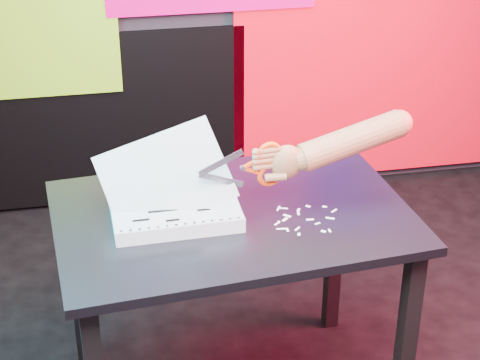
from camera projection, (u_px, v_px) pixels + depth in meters
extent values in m
cube|color=red|center=(398.00, 21.00, 3.83)|extent=(1.60, 0.02, 1.60)
cube|color=black|center=(109.00, 120.00, 3.79)|extent=(1.30, 0.02, 0.85)
cube|color=black|center=(77.00, 287.00, 2.75)|extent=(0.05, 0.05, 0.72)
cube|color=black|center=(406.00, 346.00, 2.48)|extent=(0.05, 0.05, 0.72)
cube|color=black|center=(334.00, 246.00, 2.98)|extent=(0.05, 0.05, 0.72)
cube|color=#212229|center=(232.00, 217.00, 2.44)|extent=(1.13, 0.80, 0.03)
cube|color=white|center=(175.00, 210.00, 2.40)|extent=(0.38, 0.29, 0.04)
cube|color=white|center=(174.00, 203.00, 2.39)|extent=(0.38, 0.29, 0.00)
cube|color=white|center=(174.00, 202.00, 2.39)|extent=(0.38, 0.27, 0.11)
cube|color=white|center=(170.00, 193.00, 2.39)|extent=(0.40, 0.26, 0.20)
cube|color=white|center=(165.00, 177.00, 2.38)|extent=(0.43, 0.23, 0.28)
cylinder|color=black|center=(121.00, 231.00, 2.25)|extent=(0.01, 0.01, 0.00)
cylinder|color=black|center=(130.00, 230.00, 2.26)|extent=(0.01, 0.01, 0.00)
cylinder|color=black|center=(140.00, 229.00, 2.26)|extent=(0.01, 0.01, 0.00)
cylinder|color=black|center=(149.00, 228.00, 2.27)|extent=(0.01, 0.01, 0.00)
cylinder|color=black|center=(158.00, 227.00, 2.27)|extent=(0.01, 0.01, 0.00)
cylinder|color=black|center=(167.00, 226.00, 2.28)|extent=(0.01, 0.01, 0.00)
cylinder|color=black|center=(176.00, 225.00, 2.28)|extent=(0.01, 0.01, 0.00)
cylinder|color=black|center=(185.00, 224.00, 2.29)|extent=(0.01, 0.01, 0.00)
cylinder|color=black|center=(194.00, 223.00, 2.29)|extent=(0.01, 0.01, 0.00)
cylinder|color=black|center=(203.00, 222.00, 2.30)|extent=(0.01, 0.01, 0.00)
cylinder|color=black|center=(212.00, 221.00, 2.30)|extent=(0.01, 0.01, 0.00)
cylinder|color=black|center=(221.00, 220.00, 2.31)|extent=(0.01, 0.01, 0.00)
cylinder|color=black|center=(230.00, 219.00, 2.31)|extent=(0.01, 0.01, 0.00)
cylinder|color=black|center=(239.00, 218.00, 2.32)|extent=(0.01, 0.01, 0.00)
cylinder|color=black|center=(114.00, 189.00, 2.47)|extent=(0.01, 0.01, 0.00)
cylinder|color=black|center=(122.00, 188.00, 2.47)|extent=(0.01, 0.01, 0.00)
cylinder|color=black|center=(131.00, 187.00, 2.48)|extent=(0.01, 0.01, 0.00)
cylinder|color=black|center=(139.00, 186.00, 2.48)|extent=(0.01, 0.01, 0.00)
cylinder|color=black|center=(148.00, 186.00, 2.49)|extent=(0.01, 0.01, 0.00)
cylinder|color=black|center=(156.00, 185.00, 2.49)|extent=(0.01, 0.01, 0.00)
cylinder|color=black|center=(164.00, 184.00, 2.50)|extent=(0.01, 0.01, 0.00)
cylinder|color=black|center=(172.00, 183.00, 2.50)|extent=(0.01, 0.01, 0.00)
cylinder|color=black|center=(181.00, 182.00, 2.51)|extent=(0.01, 0.01, 0.00)
cylinder|color=black|center=(189.00, 181.00, 2.51)|extent=(0.01, 0.01, 0.00)
cylinder|color=black|center=(197.00, 180.00, 2.52)|extent=(0.01, 0.01, 0.00)
cylinder|color=black|center=(205.00, 180.00, 2.52)|extent=(0.01, 0.01, 0.00)
cylinder|color=black|center=(213.00, 179.00, 2.53)|extent=(0.01, 0.01, 0.00)
cylinder|color=black|center=(221.00, 178.00, 2.53)|extent=(0.01, 0.01, 0.00)
cube|color=black|center=(143.00, 198.00, 2.42)|extent=(0.07, 0.01, 0.00)
cube|color=black|center=(179.00, 197.00, 2.42)|extent=(0.05, 0.01, 0.00)
cube|color=black|center=(163.00, 211.00, 2.35)|extent=(0.09, 0.01, 0.00)
cube|color=black|center=(204.00, 210.00, 2.36)|extent=(0.04, 0.01, 0.00)
cube|color=black|center=(141.00, 220.00, 2.30)|extent=(0.05, 0.01, 0.00)
cube|color=black|center=(186.00, 189.00, 2.47)|extent=(0.06, 0.01, 0.00)
cube|color=black|center=(173.00, 220.00, 2.30)|extent=(0.04, 0.01, 0.00)
cube|color=silver|center=(221.00, 163.00, 2.35)|extent=(0.14, 0.02, 0.07)
cube|color=silver|center=(221.00, 179.00, 2.37)|extent=(0.14, 0.02, 0.07)
cylinder|color=silver|center=(243.00, 168.00, 2.38)|extent=(0.02, 0.01, 0.02)
cube|color=#E83B0B|center=(251.00, 170.00, 2.39)|extent=(0.05, 0.02, 0.03)
cube|color=#E83B0B|center=(251.00, 164.00, 2.38)|extent=(0.05, 0.02, 0.03)
torus|color=#E83B0B|center=(270.00, 153.00, 2.38)|extent=(0.08, 0.02, 0.08)
torus|color=#E83B0B|center=(269.00, 175.00, 2.42)|extent=(0.08, 0.02, 0.08)
ellipsoid|color=#A86F3C|center=(286.00, 162.00, 2.41)|extent=(0.10, 0.06, 0.11)
cylinder|color=#A86F3C|center=(269.00, 166.00, 2.40)|extent=(0.08, 0.03, 0.02)
cylinder|color=#A86F3C|center=(269.00, 160.00, 2.39)|extent=(0.08, 0.03, 0.02)
cylinder|color=#A86F3C|center=(270.00, 155.00, 2.38)|extent=(0.07, 0.03, 0.02)
cylinder|color=#A86F3C|center=(270.00, 150.00, 2.38)|extent=(0.06, 0.03, 0.02)
cylinder|color=#A86F3C|center=(276.00, 177.00, 2.41)|extent=(0.07, 0.04, 0.03)
cylinder|color=#A86F3C|center=(303.00, 158.00, 2.42)|extent=(0.07, 0.08, 0.07)
cylinder|color=#A86F3C|center=(351.00, 141.00, 2.45)|extent=(0.35, 0.13, 0.16)
sphere|color=#A86F3C|center=(399.00, 123.00, 2.47)|extent=(0.08, 0.08, 0.08)
cube|color=silver|center=(299.00, 234.00, 2.32)|extent=(0.01, 0.02, 0.00)
cube|color=silver|center=(330.00, 231.00, 2.34)|extent=(0.01, 0.02, 0.00)
cube|color=silver|center=(325.00, 207.00, 2.46)|extent=(0.02, 0.01, 0.00)
cube|color=silver|center=(298.00, 210.00, 2.44)|extent=(0.02, 0.02, 0.00)
cube|color=silver|center=(284.00, 208.00, 2.45)|extent=(0.03, 0.01, 0.00)
cube|color=silver|center=(278.00, 208.00, 2.45)|extent=(0.02, 0.03, 0.00)
cube|color=silver|center=(279.00, 222.00, 2.38)|extent=(0.01, 0.01, 0.00)
cube|color=silver|center=(281.00, 229.00, 2.35)|extent=(0.03, 0.01, 0.00)
cube|color=silver|center=(323.00, 231.00, 2.34)|extent=(0.02, 0.02, 0.00)
cube|color=silver|center=(334.00, 211.00, 2.44)|extent=(0.02, 0.02, 0.00)
cube|color=silver|center=(285.00, 219.00, 2.39)|extent=(0.02, 0.02, 0.00)
cube|color=silver|center=(310.00, 220.00, 2.39)|extent=(0.02, 0.01, 0.00)
cube|color=silver|center=(298.00, 213.00, 2.43)|extent=(0.01, 0.02, 0.00)
cube|color=silver|center=(297.00, 229.00, 2.35)|extent=(0.02, 0.02, 0.00)
cube|color=silver|center=(330.00, 218.00, 2.40)|extent=(0.03, 0.02, 0.00)
cube|color=silver|center=(287.00, 230.00, 2.34)|extent=(0.01, 0.02, 0.00)
cube|color=silver|center=(308.00, 206.00, 2.46)|extent=(0.02, 0.02, 0.00)
cube|color=silver|center=(276.00, 224.00, 2.37)|extent=(0.02, 0.01, 0.00)
cube|color=silver|center=(318.00, 223.00, 2.37)|extent=(0.02, 0.01, 0.00)
cube|color=silver|center=(287.00, 216.00, 2.41)|extent=(0.02, 0.02, 0.00)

